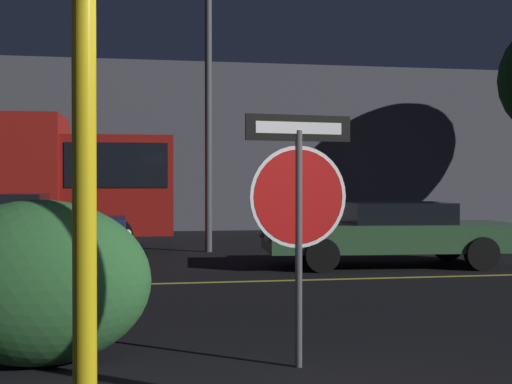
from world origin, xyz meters
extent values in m
cube|color=gold|center=(0.00, 6.97, 0.00)|extent=(36.46, 0.12, 0.01)
cylinder|color=#4C4C51|center=(0.34, 1.76, 1.00)|extent=(0.06, 0.06, 2.00)
cylinder|color=white|center=(0.34, 1.76, 1.44)|extent=(0.86, 0.12, 0.86)
cylinder|color=#B71414|center=(0.34, 1.76, 1.44)|extent=(0.80, 0.12, 0.80)
cube|color=black|center=(0.34, 1.76, 2.02)|extent=(0.93, 0.15, 0.22)
cube|color=white|center=(0.34, 1.76, 2.02)|extent=(0.77, 0.13, 0.10)
cylinder|color=yellow|center=(-1.29, -0.45, 1.71)|extent=(0.12, 0.12, 3.42)
ellipsoid|color=#2D6633|center=(-1.82, 2.19, 0.71)|extent=(1.90, 1.04, 1.42)
cube|color=navy|center=(-3.11, 8.12, 0.64)|extent=(3.98, 1.66, 0.67)
cylinder|color=black|center=(-1.87, 8.91, 0.30)|extent=(0.60, 0.20, 0.60)
cylinder|color=black|center=(-1.88, 7.32, 0.30)|extent=(0.60, 0.20, 0.60)
sphere|color=#F4EFCC|center=(-1.09, 8.63, 0.67)|extent=(0.14, 0.14, 0.14)
sphere|color=#F4EFCC|center=(-1.09, 7.60, 0.67)|extent=(0.14, 0.14, 0.14)
cube|color=#335B38|center=(3.74, 8.59, 0.55)|extent=(4.77, 2.13, 0.50)
cube|color=black|center=(3.88, 8.58, 1.00)|extent=(1.97, 1.66, 0.39)
cylinder|color=black|center=(2.24, 7.86, 0.30)|extent=(0.61, 0.25, 0.60)
cylinder|color=black|center=(2.37, 9.55, 0.30)|extent=(0.61, 0.25, 0.60)
cylinder|color=black|center=(5.11, 7.63, 0.30)|extent=(0.61, 0.25, 0.60)
cylinder|color=black|center=(5.24, 9.32, 0.30)|extent=(0.61, 0.25, 0.60)
sphere|color=#F4EFCC|center=(1.35, 8.24, 0.58)|extent=(0.14, 0.14, 0.14)
sphere|color=#F4EFCC|center=(1.44, 9.32, 0.58)|extent=(0.14, 0.14, 0.14)
cube|color=maroon|center=(-1.29, 12.52, 1.50)|extent=(2.49, 2.22, 2.20)
cube|color=black|center=(-1.29, 12.52, 1.94)|extent=(2.25, 2.26, 0.97)
cylinder|color=black|center=(-1.32, 13.62, 0.42)|extent=(0.85, 0.31, 0.84)
cylinder|color=black|center=(-1.39, 11.42, 0.42)|extent=(0.85, 0.31, 0.84)
cylinder|color=#4C4C51|center=(0.70, 11.88, 3.81)|extent=(0.16, 0.16, 7.61)
cube|color=#4C4C56|center=(2.73, 21.15, 2.74)|extent=(27.53, 4.52, 5.48)
camera|label=1|loc=(-1.07, -4.08, 1.56)|focal=50.00mm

